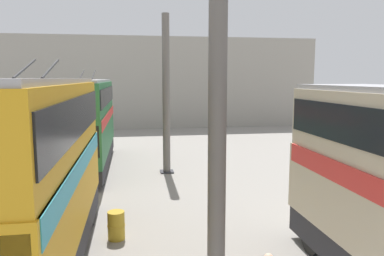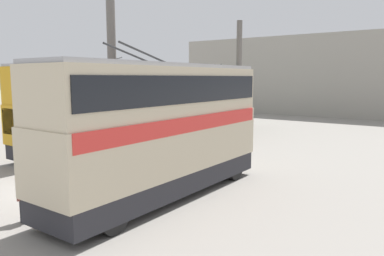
% 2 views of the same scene
% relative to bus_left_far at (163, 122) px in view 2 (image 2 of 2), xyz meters
% --- Properties ---
extents(ground_plane, '(240.00, 240.00, 0.00)m').
position_rel_bus_left_far_xyz_m(ground_plane, '(-2.16, 4.48, -2.88)').
color(ground_plane, gray).
extents(depot_back_wall, '(0.50, 36.00, 9.51)m').
position_rel_bus_left_far_xyz_m(depot_back_wall, '(32.92, 4.48, 1.88)').
color(depot_back_wall, gray).
rests_on(depot_back_wall, ground_plane).
extents(support_column_near, '(0.73, 0.73, 8.67)m').
position_rel_bus_left_far_xyz_m(support_column_near, '(1.68, 4.48, 1.33)').
color(support_column_near, '#605B56').
rests_on(support_column_near, ground_plane).
extents(support_column_far, '(0.73, 0.73, 8.67)m').
position_rel_bus_left_far_xyz_m(support_column_far, '(14.18, 4.48, 1.33)').
color(support_column_far, '#605B56').
rests_on(support_column_far, ground_plane).
extents(bus_left_far, '(10.23, 2.54, 5.67)m').
position_rel_bus_left_far_xyz_m(bus_left_far, '(0.00, 0.00, 0.00)').
color(bus_left_far, black).
rests_on(bus_left_far, ground_plane).
extents(bus_right_near, '(9.49, 2.54, 5.85)m').
position_rel_bus_left_far_xyz_m(bus_right_near, '(3.97, 8.96, 0.10)').
color(bus_right_near, black).
rests_on(bus_right_near, ground_plane).
extents(bus_right_mid, '(10.65, 2.54, 5.77)m').
position_rel_bus_left_far_xyz_m(bus_right_mid, '(16.05, 8.96, 0.05)').
color(bus_right_mid, black).
rests_on(bus_right_mid, ground_plane).
extents(person_aisle_foreground, '(0.48, 0.42, 1.64)m').
position_rel_bus_left_far_xyz_m(person_aisle_foreground, '(0.75, 3.58, -2.02)').
color(person_aisle_foreground, '#473D33').
rests_on(person_aisle_foreground, ground_plane).
extents(person_by_right_row, '(0.48, 0.45, 1.54)m').
position_rel_bus_left_far_xyz_m(person_by_right_row, '(0.09, 6.83, -2.08)').
color(person_by_right_row, '#384251').
rests_on(person_by_right_row, ground_plane).
extents(person_by_left_row, '(0.47, 0.47, 1.54)m').
position_rel_bus_left_far_xyz_m(person_by_left_row, '(-4.47, 1.93, -2.08)').
color(person_by_left_row, '#2D2D33').
rests_on(person_by_left_row, ground_plane).
extents(oil_drum, '(0.58, 0.58, 0.94)m').
position_rel_bus_left_far_xyz_m(oil_drum, '(5.68, 6.92, -2.41)').
color(oil_drum, '#B28E23').
rests_on(oil_drum, ground_plane).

